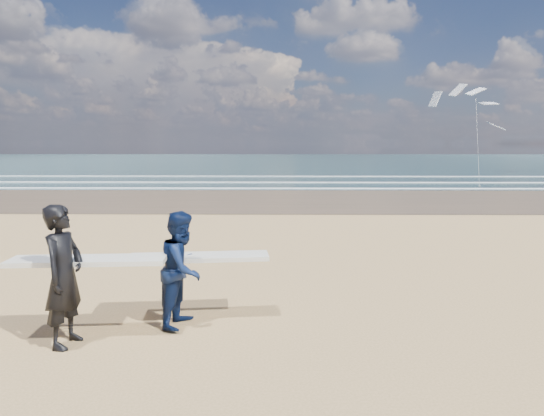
{
  "coord_description": "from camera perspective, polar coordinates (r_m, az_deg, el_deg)",
  "views": [
    {
      "loc": [
        3.08,
        -6.84,
        2.77
      ],
      "look_at": [
        2.89,
        6.0,
        1.07
      ],
      "focal_mm": 32.0,
      "sensor_mm": 36.0,
      "label": 1
    }
  ],
  "objects": [
    {
      "name": "ocean",
      "position": [
        80.68,
        12.98,
        5.41
      ],
      "size": [
        220.0,
        100.0,
        0.02
      ],
      "primitive_type": "cube",
      "color": "#193638",
      "rests_on": "ground"
    },
    {
      "name": "foam_breakers",
      "position": [
        38.91,
        26.63,
        2.75
      ],
      "size": [
        220.0,
        11.7,
        0.05
      ],
      "color": "white",
      "rests_on": "ground"
    },
    {
      "name": "surfer_near",
      "position": [
        7.27,
        -23.01,
        -7.17
      ],
      "size": [
        2.23,
        1.08,
        1.96
      ],
      "color": "black",
      "rests_on": "ground"
    },
    {
      "name": "surfer_far",
      "position": [
        7.58,
        -10.34,
        -6.93
      ],
      "size": [
        2.24,
        1.22,
        1.77
      ],
      "color": "#0A183C",
      "rests_on": "ground"
    },
    {
      "name": "kite_1",
      "position": [
        36.81,
        22.96,
        9.26
      ],
      "size": [
        5.75,
        4.73,
        7.61
      ],
      "color": "slate",
      "rests_on": "ground"
    }
  ]
}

